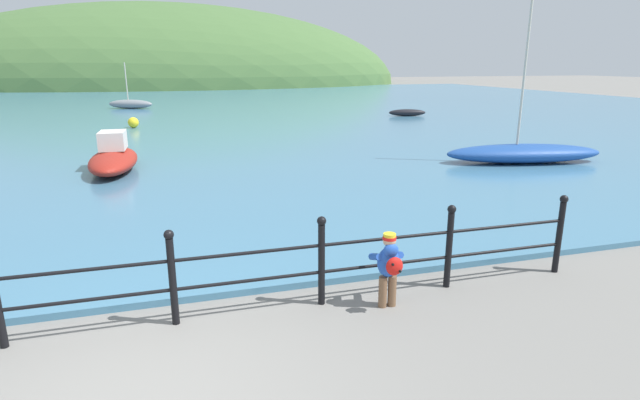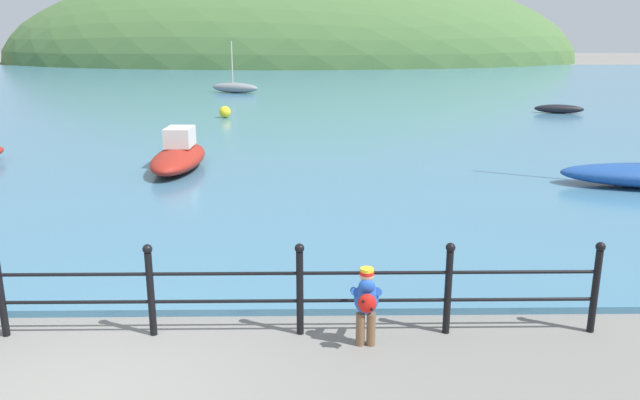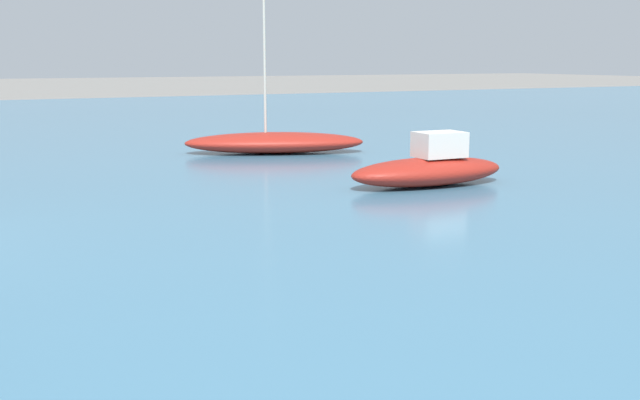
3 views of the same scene
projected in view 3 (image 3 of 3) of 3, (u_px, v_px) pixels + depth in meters
The scene contains 2 objects.
boat_far_left at pixel (429, 168), 15.28m from camera, with size 1.34×3.51×1.09m.
boat_mid_harbor at pixel (275, 142), 20.58m from camera, with size 3.23×5.16×5.98m.
Camera 3 is at (11.39, 2.09, 2.65)m, focal length 42.00 mm.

